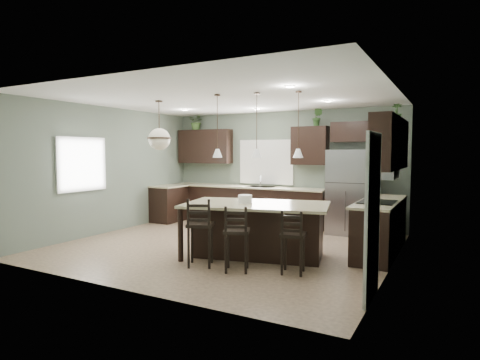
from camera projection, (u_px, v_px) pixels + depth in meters
name	position (u px, v px, depth m)	size (l,w,h in m)	color
ground	(226.00, 246.00, 7.69)	(6.00, 6.00, 0.00)	#9E8466
pantry_door	(373.00, 217.00, 4.85)	(0.04, 0.82, 2.04)	white
window_back	(266.00, 162.00, 10.17)	(1.35, 0.02, 1.00)	white
window_left	(81.00, 164.00, 8.29)	(0.02, 1.10, 1.00)	white
left_return_cabs	(169.00, 204.00, 10.43)	(0.60, 0.90, 0.90)	black
left_return_countertop	(169.00, 186.00, 10.38)	(0.66, 0.96, 0.04)	beige
back_lower_cabs	(245.00, 205.00, 10.21)	(4.20, 0.60, 0.90)	black
back_countertop	(245.00, 187.00, 10.16)	(4.20, 0.66, 0.04)	beige
sink_inset	(261.00, 187.00, 9.95)	(0.70, 0.45, 0.01)	gray
faucet	(261.00, 181.00, 9.91)	(0.02, 0.02, 0.28)	silver
back_upper_left	(205.00, 147.00, 10.83)	(1.55, 0.34, 0.90)	black
back_upper_right	(310.00, 146.00, 9.44)	(0.85, 0.34, 0.90)	black
fridge_header	(355.00, 132.00, 8.92)	(1.05, 0.34, 0.45)	black
right_lower_cabs	(381.00, 228.00, 7.15)	(0.60, 2.35, 0.90)	black
right_countertop	(380.00, 202.00, 7.12)	(0.66, 2.35, 0.04)	beige
cooktop	(378.00, 202.00, 6.88)	(0.58, 0.75, 0.02)	black
wall_oven_front	(360.00, 229.00, 7.05)	(0.01, 0.72, 0.60)	gray
right_upper_cabs	(391.00, 143.00, 6.98)	(0.34, 2.35, 0.90)	black
microwave	(385.00, 167.00, 6.79)	(0.40, 0.75, 0.40)	gray
refrigerator	(350.00, 192.00, 8.76)	(0.90, 0.74, 1.85)	gray
kitchen_island	(256.00, 230.00, 6.88)	(2.42, 1.37, 0.92)	black
serving_dish	(245.00, 199.00, 6.89)	(0.24, 0.24, 0.14)	silver
bar_stool_left	(200.00, 232.00, 6.31)	(0.40, 0.40, 1.09)	black
bar_stool_center	(237.00, 238.00, 6.03)	(0.37, 0.37, 1.01)	black
bar_stool_right	(293.00, 242.00, 5.91)	(0.35, 0.35, 0.96)	black
pendant_left	(217.00, 126.00, 6.94)	(0.17, 0.17, 1.10)	white
pendant_center	(257.00, 125.00, 6.75)	(0.17, 0.17, 1.10)	white
pendant_right	(298.00, 125.00, 6.57)	(0.17, 0.17, 1.10)	silver
chandelier	(159.00, 125.00, 7.78)	(0.47, 0.47, 0.96)	beige
plant_back_left	(197.00, 122.00, 10.88)	(0.41, 0.36, 0.46)	#385826
plant_back_right	(317.00, 117.00, 9.28)	(0.23, 0.19, 0.42)	#325A27
plant_right_wall	(397.00, 112.00, 7.75)	(0.19, 0.19, 0.35)	#2C4D22
room_shell	(225.00, 157.00, 7.57)	(6.00, 6.00, 6.00)	slate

